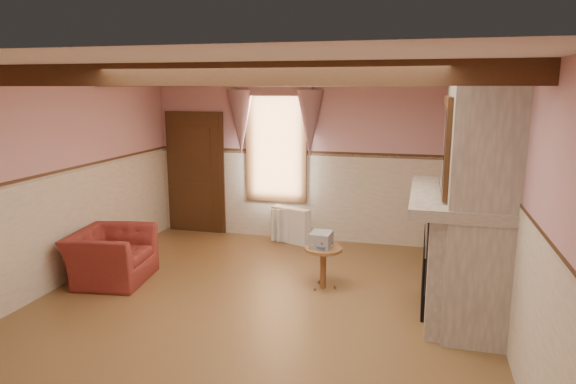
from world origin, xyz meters
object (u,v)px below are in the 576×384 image
(armchair, at_px, (111,256))
(bowl, at_px, (460,192))
(mantel_clock, at_px, (455,172))
(oil_lamp, at_px, (456,172))
(side_table, at_px, (323,268))
(radiator, at_px, (291,225))

(armchair, bearing_deg, bowl, -97.23)
(mantel_clock, distance_m, oil_lamp, 0.26)
(side_table, relative_size, radiator, 0.79)
(bowl, relative_size, mantel_clock, 1.47)
(radiator, distance_m, oil_lamp, 3.21)
(bowl, bearing_deg, armchair, -179.54)
(side_table, xyz_separation_m, bowl, (1.60, -0.45, 1.19))
(armchair, relative_size, radiator, 1.54)
(radiator, bearing_deg, bowl, -21.17)
(mantel_clock, bearing_deg, bowl, -90.00)
(bowl, bearing_deg, side_table, 164.46)
(armchair, xyz_separation_m, bowl, (4.43, 0.04, 1.11))
(mantel_clock, bearing_deg, oil_lamp, -90.00)
(bowl, relative_size, oil_lamp, 1.26)
(side_table, height_order, bowl, bowl)
(armchair, relative_size, side_table, 1.95)
(mantel_clock, bearing_deg, side_table, -160.95)
(side_table, xyz_separation_m, radiator, (-0.92, 1.85, 0.02))
(radiator, xyz_separation_m, mantel_clock, (2.52, -1.30, 1.22))
(radiator, height_order, oil_lamp, oil_lamp)
(side_table, bearing_deg, bowl, -15.54)
(bowl, xyz_separation_m, oil_lamp, (0.00, 0.74, 0.10))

